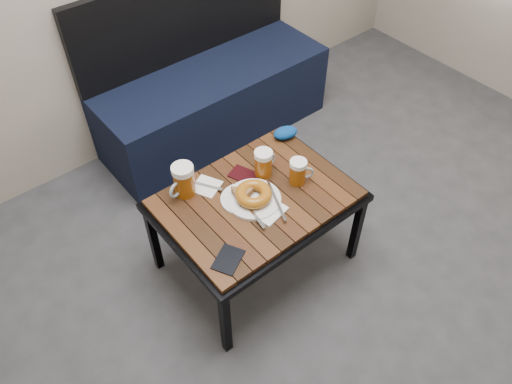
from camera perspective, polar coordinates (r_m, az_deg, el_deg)
ground at (r=2.38m, az=17.43°, el=-17.09°), size 4.00×4.00×0.00m
bench at (r=3.07m, az=-5.09°, el=10.96°), size 1.40×0.50×0.95m
cafe_table at (r=2.19m, az=0.00°, el=-1.29°), size 0.84×0.62×0.47m
beer_mug_left at (r=2.14m, az=-8.30°, el=1.32°), size 0.15×0.11×0.15m
beer_mug_centre at (r=2.21m, az=0.89°, el=3.34°), size 0.12×0.09×0.13m
beer_mug_right at (r=2.19m, az=4.85°, el=2.33°), size 0.11×0.10×0.12m
plate_pie at (r=2.13m, az=-1.65°, el=-0.55°), size 0.18×0.18×0.05m
plate_bagel at (r=2.12m, az=-0.27°, el=-0.50°), size 0.24×0.30×0.07m
napkin_left at (r=2.20m, az=-5.69°, el=0.64°), size 0.15×0.15×0.01m
napkin_right at (r=2.10m, az=1.48°, el=-2.17°), size 0.15×0.14×0.01m
passport_navy at (r=1.95m, az=-3.20°, el=-7.71°), size 0.16×0.14×0.01m
passport_burgundy at (r=2.25m, az=-1.44°, el=1.98°), size 0.13×0.14×0.01m
knit_pouch at (r=2.43m, az=3.38°, el=6.77°), size 0.14×0.11×0.05m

